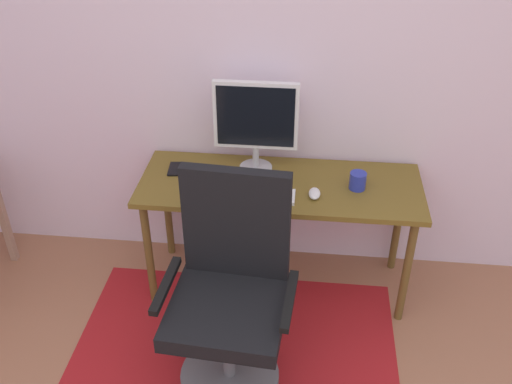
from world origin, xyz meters
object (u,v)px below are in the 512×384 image
Objects in this scene: monitor at (256,120)px; keyboard at (253,195)px; computer_mouse at (314,193)px; office_chair at (231,300)px; desk at (279,195)px; coffee_cup at (358,181)px; cell_phone at (175,169)px.

monitor reaches higher than keyboard.
office_chair is at bearing -123.12° from computer_mouse.
keyboard is (-0.13, -0.14, 0.08)m from desk.
coffee_cup is at bearing 52.29° from office_chair.
monitor is 1.19× the size of keyboard.
desk is 1.39× the size of office_chair.
computer_mouse is 0.79m from cell_phone.
coffee_cup is at bearing 24.20° from computer_mouse.
keyboard is 0.57m from office_chair.
desk is 10.76× the size of cell_phone.
keyboard is 0.32m from computer_mouse.
monitor is 4.91× the size of computer_mouse.
office_chair is at bearing -104.78° from desk.
desk is at bearing 150.17° from computer_mouse.
computer_mouse is at bearing -155.80° from coffee_cup.
cell_phone is (-0.44, -0.06, -0.30)m from monitor.
cell_phone is (-0.59, 0.08, 0.08)m from desk.
computer_mouse is 0.10× the size of office_chair.
cell_phone is at bearing 166.58° from computer_mouse.
computer_mouse reaches higher than desk.
keyboard is at bearing -30.44° from cell_phone.
monitor reaches higher than office_chair.
coffee_cup is at bearing 14.04° from keyboard.
monitor is at bearing 2.63° from cell_phone.
office_chair reaches higher than desk.
office_chair reaches higher than cell_phone.
desk is 0.42m from monitor.
computer_mouse is at bearing -29.83° from desk.
computer_mouse reaches higher than keyboard.
coffee_cup is (0.41, -0.01, 0.12)m from desk.
computer_mouse reaches higher than cell_phone.
coffee_cup is (0.22, 0.10, 0.03)m from computer_mouse.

